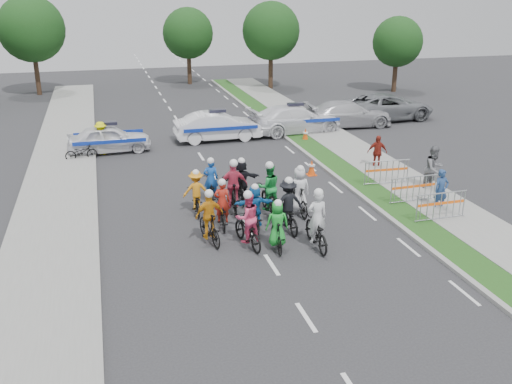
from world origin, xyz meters
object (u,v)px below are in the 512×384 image
object	(u,v)px
rider_8	(269,194)
barrier_0	(441,207)
spectator_0	(441,190)
marshal_hiviz	(101,138)
police_car_0	(109,139)
spectator_1	(434,169)
rider_5	(254,210)
tree_2	(398,42)
spectator_2	(377,152)
tree_1	(271,31)
rider_10	(196,196)
parked_bike	(81,152)
civilian_suv	(387,107)
police_car_1	(218,126)
rider_12	(211,187)
rider_7	(299,195)
police_car_2	(295,119)
rider_1	(277,230)
civilian_sedan	(349,114)
rider_11	(241,184)
rider_2	(247,225)
rider_3	(209,222)
tree_4	(188,33)
rider_6	(222,211)
rider_4	(287,210)
rider_0	(316,228)
barrier_1	(413,190)
tree_3	(31,29)
cone_0	(312,168)
cone_1	(305,135)
rider_9	(234,191)
barrier_2	(386,173)

from	to	relation	value
rider_8	barrier_0	world-z (taller)	rider_8
spectator_0	marshal_hiviz	world-z (taller)	marshal_hiviz
police_car_0	spectator_1	size ratio (longest dim) A/B	2.17
rider_5	tree_2	bearing A→B (deg)	-124.11
spectator_2	tree_1	bearing A→B (deg)	96.36
rider_10	parked_bike	size ratio (longest dim) A/B	1.14
rider_10	spectator_1	size ratio (longest dim) A/B	0.91
civilian_suv	spectator_1	world-z (taller)	spectator_1
parked_bike	police_car_1	bearing A→B (deg)	-82.08
spectator_0	spectator_1	xyz separation A→B (m)	(0.91, 1.99, 0.15)
rider_12	marshal_hiviz	size ratio (longest dim) A/B	1.13
rider_7	spectator_0	world-z (taller)	rider_7
police_car_0	police_car_2	world-z (taller)	police_car_2
spectator_0	marshal_hiviz	distance (m)	16.37
spectator_1	rider_1	bearing A→B (deg)	-172.78
civilian_sedan	rider_11	bearing A→B (deg)	141.35
rider_2	rider_3	world-z (taller)	rider_2
tree_4	parked_bike	bearing A→B (deg)	-112.32
rider_11	tree_1	world-z (taller)	tree_1
civilian_sedan	spectator_2	bearing A→B (deg)	167.06
rider_3	rider_6	distance (m)	1.39
rider_4	spectator_1	xyz separation A→B (m)	(6.98, 2.22, 0.19)
rider_4	tree_4	bearing A→B (deg)	-95.20
rider_1	rider_8	size ratio (longest dim) A/B	0.85
police_car_2	rider_11	bearing A→B (deg)	144.43
rider_0	police_car_2	size ratio (longest dim) A/B	0.38
police_car_0	tree_2	bearing A→B (deg)	-65.24
police_car_2	rider_7	bearing A→B (deg)	155.48
barrier_1	tree_3	bearing A→B (deg)	118.80
rider_4	tree_1	world-z (taller)	tree_1
rider_2	spectator_2	distance (m)	10.09
police_car_2	rider_3	bearing A→B (deg)	144.37
rider_12	rider_10	bearing A→B (deg)	61.37
rider_3	civilian_suv	xyz separation A→B (m)	(14.14, 14.97, 0.10)
civilian_sedan	cone_0	bearing A→B (deg)	148.82
cone_1	marshal_hiviz	bearing A→B (deg)	178.51
marshal_hiviz	tree_3	bearing A→B (deg)	-59.81
rider_10	spectator_2	size ratio (longest dim) A/B	1.10
tree_1	rider_9	bearing A→B (deg)	-109.67
rider_10	barrier_2	distance (m)	8.21
rider_9	cone_0	distance (m)	5.44
police_car_0	civilian_sedan	bearing A→B (deg)	-85.57
rider_6	barrier_0	distance (m)	7.70
rider_6	police_car_1	xyz separation A→B (m)	(2.27, 11.61, 0.18)
rider_1	barrier_0	size ratio (longest dim) A/B	0.86
rider_0	rider_10	xyz separation A→B (m)	(-3.19, 3.87, 0.01)
spectator_0	barrier_0	distance (m)	1.23
cone_0	parked_bike	bearing A→B (deg)	152.60
police_car_2	tree_4	bearing A→B (deg)	3.10
rider_6	tree_4	xyz separation A→B (m)	(3.81, 30.74, 3.59)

